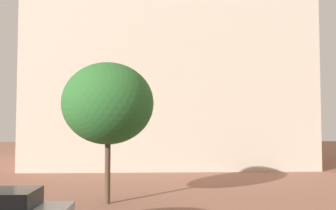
{
  "coord_description": "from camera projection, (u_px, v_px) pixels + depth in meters",
  "views": [
    {
      "loc": [
        -0.33,
        -2.27,
        3.56
      ],
      "look_at": [
        0.23,
        11.23,
        4.26
      ],
      "focal_mm": 38.76,
      "sensor_mm": 36.0,
      "label": 1
    }
  ],
  "objects": [
    {
      "name": "landmark_building",
      "position": [
        171.0,
        45.0,
        34.46
      ],
      "size": [
        22.68,
        15.6,
        35.98
      ],
      "color": "beige",
      "rests_on": "ground_plane"
    },
    {
      "name": "tree_curb_far",
      "position": [
        108.0,
        104.0,
        16.37
      ],
      "size": [
        4.12,
        4.12,
        6.33
      ],
      "color": "brown",
      "rests_on": "ground_plane"
    }
  ]
}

